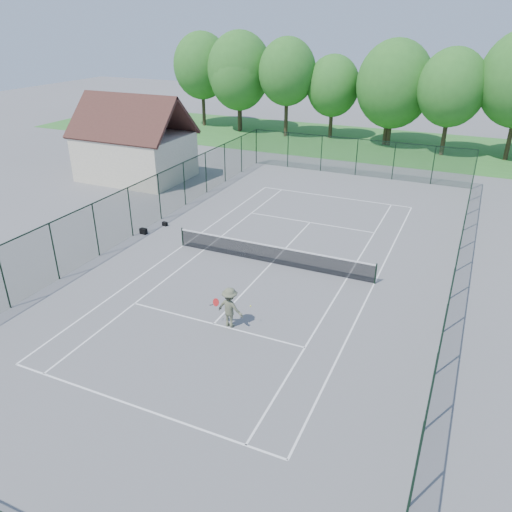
# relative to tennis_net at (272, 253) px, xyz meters

# --- Properties ---
(ground) EXTENTS (140.00, 140.00, 0.00)m
(ground) POSITION_rel_tennis_net_xyz_m (0.00, 0.00, -0.58)
(ground) COLOR slate
(ground) RESTS_ON ground
(grass_far) EXTENTS (80.00, 16.00, 0.01)m
(grass_far) POSITION_rel_tennis_net_xyz_m (0.00, 30.00, -0.57)
(grass_far) COLOR #398131
(grass_far) RESTS_ON ground
(court_lines) EXTENTS (11.05, 23.85, 0.01)m
(court_lines) POSITION_rel_tennis_net_xyz_m (0.00, 0.00, -0.57)
(court_lines) COLOR white
(court_lines) RESTS_ON ground
(tennis_net) EXTENTS (11.08, 0.08, 1.10)m
(tennis_net) POSITION_rel_tennis_net_xyz_m (0.00, 0.00, 0.00)
(tennis_net) COLOR black
(tennis_net) RESTS_ON ground
(fence_enclosure) EXTENTS (18.05, 36.05, 3.02)m
(fence_enclosure) POSITION_rel_tennis_net_xyz_m (0.00, 0.00, 0.98)
(fence_enclosure) COLOR #17321F
(fence_enclosure) RESTS_ON ground
(utility_building) EXTENTS (8.60, 6.27, 6.63)m
(utility_building) POSITION_rel_tennis_net_xyz_m (-16.00, 10.00, 2.54)
(utility_building) COLOR beige
(utility_building) RESTS_ON ground
(tree_line_far) EXTENTS (39.40, 6.40, 9.70)m
(tree_line_far) POSITION_rel_tennis_net_xyz_m (0.00, 30.00, 5.42)
(tree_line_far) COLOR #3B2E1D
(tree_line_far) RESTS_ON ground
(sports_bag_a) EXTENTS (0.44, 0.28, 0.34)m
(sports_bag_a) POSITION_rel_tennis_net_xyz_m (-8.59, 0.51, -0.40)
(sports_bag_a) COLOR black
(sports_bag_a) RESTS_ON ground
(sports_bag_b) EXTENTS (0.35, 0.25, 0.25)m
(sports_bag_b) POSITION_rel_tennis_net_xyz_m (-8.14, 2.13, -0.45)
(sports_bag_b) COLOR black
(sports_bag_b) RESTS_ON ground
(tennis_player) EXTENTS (1.65, 0.83, 1.81)m
(tennis_player) POSITION_rel_tennis_net_xyz_m (0.71, -6.23, 0.33)
(tennis_player) COLOR #606449
(tennis_player) RESTS_ON ground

